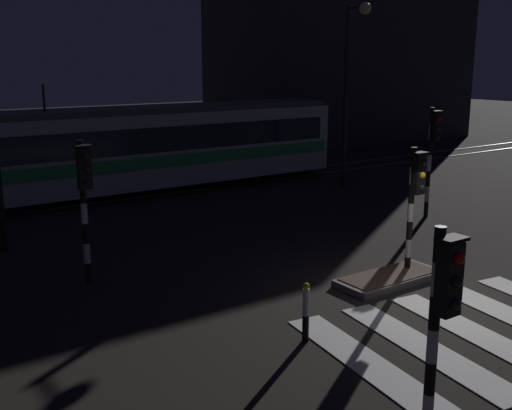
{
  "coord_description": "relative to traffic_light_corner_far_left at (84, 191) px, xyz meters",
  "views": [
    {
      "loc": [
        -9.98,
        -7.9,
        4.93
      ],
      "look_at": [
        -1.4,
        4.51,
        1.4
      ],
      "focal_mm": 43.45,
      "sensor_mm": 36.0,
      "label": 1
    }
  ],
  "objects": [
    {
      "name": "traffic_light_corner_far_right",
      "position": [
        11.13,
        -0.27,
        0.17
      ],
      "size": [
        0.36,
        0.42,
        3.51
      ],
      "color": "black",
      "rests_on": "ground"
    },
    {
      "name": "tram",
      "position": [
        4.37,
        8.44,
        -0.4
      ],
      "size": [
        18.04,
        2.58,
        4.15
      ],
      "color": "#B2BCC1",
      "rests_on": "ground"
    },
    {
      "name": "traffic_light_corner_far_left",
      "position": [
        0.0,
        0.0,
        0.0
      ],
      "size": [
        0.36,
        0.42,
        3.26
      ],
      "color": "black",
      "rests_on": "ground"
    },
    {
      "name": "rail_far",
      "position": [
        5.54,
        9.16,
        -2.13
      ],
      "size": [
        80.0,
        0.12,
        0.03
      ],
      "primitive_type": "cube",
      "color": "#59595E",
      "rests_on": "ground"
    },
    {
      "name": "traffic_light_median_centre",
      "position": [
        6.39,
        -3.74,
        -0.16
      ],
      "size": [
        0.36,
        0.42,
        3.02
      ],
      "color": "black",
      "rests_on": "ground"
    },
    {
      "name": "traffic_island",
      "position": [
        5.66,
        -3.78,
        -2.06
      ],
      "size": [
        2.62,
        1.04,
        0.18
      ],
      "color": "slate",
      "rests_on": "ground"
    },
    {
      "name": "crosswalk_zebra",
      "position": [
        5.54,
        -6.74,
        -2.14
      ],
      "size": [
        7.42,
        4.99,
        0.02
      ],
      "color": "silver",
      "rests_on": "ground"
    },
    {
      "name": "rail_near",
      "position": [
        5.54,
        7.72,
        -2.13
      ],
      "size": [
        80.0,
        0.12,
        0.03
      ],
      "primitive_type": "cube",
      "color": "#59595E",
      "rests_on": "ground"
    },
    {
      "name": "building_backdrop",
      "position": [
        22.86,
        16.87,
        4.2
      ],
      "size": [
        15.77,
        8.0,
        12.69
      ],
      "primitive_type": "cube",
      "color": "#2D2D33",
      "rests_on": "ground"
    },
    {
      "name": "street_lamp_trackside_right",
      "position": [
        12.17,
        4.67,
        2.3
      ],
      "size": [
        0.44,
        1.21,
        6.99
      ],
      "color": "black",
      "rests_on": "ground"
    },
    {
      "name": "ground_plane",
      "position": [
        5.54,
        -5.13,
        -2.15
      ],
      "size": [
        120.0,
        120.0,
        0.0
      ],
      "primitive_type": "plane",
      "color": "black"
    },
    {
      "name": "bollard_island_edge",
      "position": [
        2.15,
        -5.07,
        -1.59
      ],
      "size": [
        0.12,
        0.12,
        1.11
      ],
      "color": "black",
      "rests_on": "ground"
    },
    {
      "name": "traffic_light_corner_near_left",
      "position": [
        1.33,
        -8.6,
        -0.15
      ],
      "size": [
        0.36,
        0.42,
        3.03
      ],
      "color": "black",
      "rests_on": "ground"
    }
  ]
}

